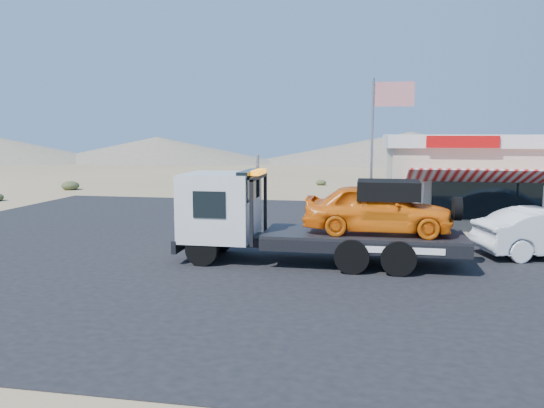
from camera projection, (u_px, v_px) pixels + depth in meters
The scene contains 6 objects.
ground at pixel (220, 259), 16.93m from camera, with size 120.00×120.00×0.00m, color olive.
asphalt_lot at pixel (295, 242), 19.49m from camera, with size 32.00×24.00×0.02m, color black.
tow_truck at pixel (311, 214), 16.18m from camera, with size 8.52×2.53×2.85m.
jerky_store at pixel (504, 178), 23.52m from camera, with size 10.40×9.97×3.90m.
flagpole at pixel (378, 139), 19.93m from camera, with size 1.55×0.10×6.00m.
distant_hills at pixel (263, 149), 72.19m from camera, with size 126.00×48.00×4.20m.
Camera 1 is at (4.65, -15.97, 3.97)m, focal length 35.00 mm.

